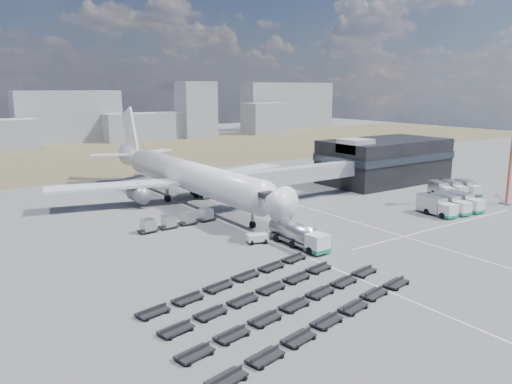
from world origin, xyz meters
TOP-DOWN VIEW (x-y plane):
  - ground at (0.00, 0.00)m, footprint 420.00×420.00m
  - grass_strip at (0.00, 110.00)m, footprint 420.00×90.00m
  - lane_markings at (9.77, 3.00)m, footprint 47.12×110.00m
  - terminal at (47.77, 23.96)m, footprint 30.40×16.40m
  - jet_bridge at (15.90, 20.42)m, footprint 30.30×3.80m
  - airliner at (0.00, 32.38)m, footprint 51.59×64.53m
  - skyline at (-3.42, 150.13)m, footprint 294.77×27.78m
  - fuel_tanker at (-0.08, -2.56)m, footprint 2.84×10.45m
  - pushback_tug at (-4.00, 2.02)m, footprint 3.24×2.42m
  - catering_truck at (4.72, 34.29)m, footprint 3.32×7.08m
  - service_trucks_near at (34.55, -3.13)m, footprint 10.23×8.10m
  - service_trucks_far at (48.43, 5.36)m, footprint 10.52×9.40m
  - uld_row at (-9.45, 16.39)m, footprint 13.86×2.99m
  - baggage_dollies at (-14.23, -16.00)m, footprint 31.16×20.71m

SIDE VIEW (x-z plane):
  - ground at x=0.00m, z-range 0.00..0.00m
  - grass_strip at x=0.00m, z-range 0.00..0.01m
  - lane_markings at x=9.77m, z-range 0.00..0.01m
  - baggage_dollies at x=-14.23m, z-range 0.00..0.79m
  - pushback_tug at x=-4.00m, z-range 0.00..1.34m
  - uld_row at x=-9.45m, z-range 0.19..2.09m
  - service_trucks_far at x=48.43m, z-range 0.11..2.75m
  - service_trucks_near at x=34.55m, z-range 0.13..3.06m
  - catering_truck at x=4.72m, z-range 0.04..3.20m
  - fuel_tanker at x=-0.08m, z-range 0.00..3.36m
  - jet_bridge at x=15.90m, z-range 1.53..8.58m
  - terminal at x=47.77m, z-range -0.25..10.75m
  - airliner at x=0.00m, z-range -3.52..14.10m
  - skyline at x=-3.42m, z-range -2.69..23.20m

